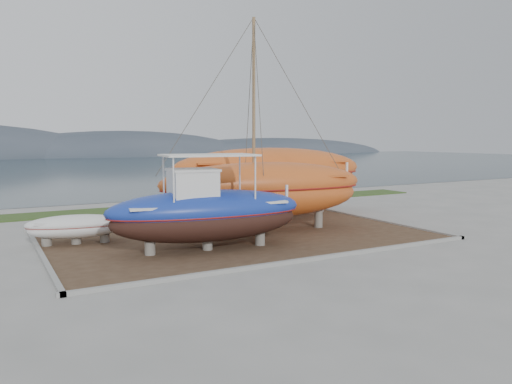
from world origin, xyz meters
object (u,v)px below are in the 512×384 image
orange_bare_hull (270,182)px  white_dinghy (76,230)px  blue_caique (207,202)px  orange_sailboat (264,127)px

orange_bare_hull → white_dinghy: bearing=-155.7°
blue_caique → orange_bare_hull: size_ratio=0.69×
orange_sailboat → white_dinghy: bearing=-178.8°
blue_caique → white_dinghy: bearing=146.1°
white_dinghy → orange_sailboat: bearing=1.2°
white_dinghy → orange_bare_hull: (12.26, 3.39, 1.40)m
white_dinghy → orange_bare_hull: bearing=25.2°
white_dinghy → orange_sailboat: size_ratio=0.40×
blue_caique → orange_bare_hull: blue_caique is taller
blue_caique → white_dinghy: 6.40m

